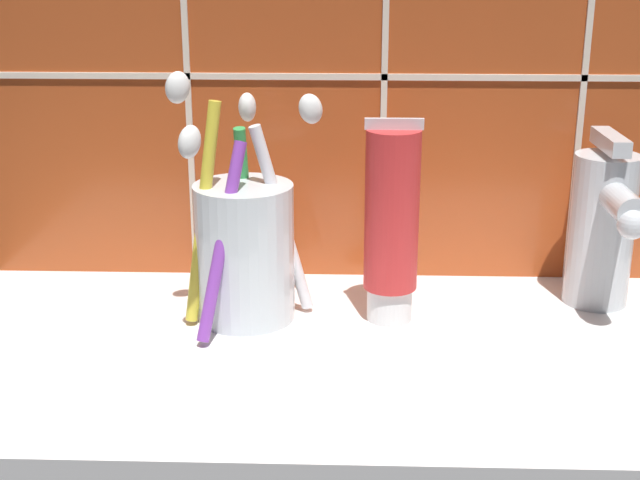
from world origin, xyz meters
TOP-DOWN VIEW (x-y plane):
  - sink_counter at (0.00, 0.00)cm, footprint 62.67×29.53cm
  - toothbrush_cup at (-8.84, 5.06)cm, footprint 11.31×12.12cm
  - toothpaste_tube at (1.98, 5.09)cm, footprint 4.16×3.96cm
  - sink_faucet at (18.29, 8.55)cm, footprint 4.96×10.73cm

SIDE VIEW (x-z plane):
  - sink_counter at x=0.00cm, z-range 0.00..2.00cm
  - toothbrush_cup at x=-8.84cm, z-range -1.71..17.08cm
  - sink_faucet at x=18.29cm, z-range 1.79..15.21cm
  - toothpaste_tube at x=1.98cm, z-range 1.95..17.20cm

